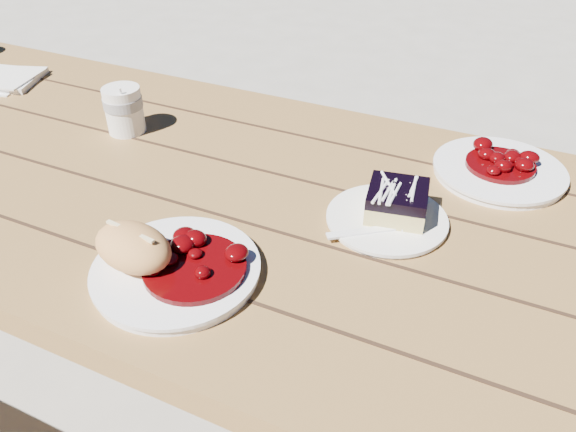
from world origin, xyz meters
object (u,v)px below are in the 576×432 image
at_px(second_plate, 499,171).
at_px(picnic_table, 139,227).
at_px(blueberry_cake, 397,201).
at_px(coffee_cup, 124,110).
at_px(main_plate, 176,271).
at_px(bread_roll, 133,247).
at_px(dessert_plate, 387,220).

bearing_deg(second_plate, picnic_table, -159.04).
xyz_separation_m(picnic_table, blueberry_cake, (0.53, 0.04, 0.20)).
bearing_deg(blueberry_cake, coffee_cup, 163.44).
relative_size(main_plate, blueberry_cake, 2.18).
relative_size(picnic_table, main_plate, 8.27).
xyz_separation_m(blueberry_cake, coffee_cup, (-0.61, 0.07, 0.01)).
relative_size(bread_roll, coffee_cup, 1.29).
relative_size(picnic_table, coffee_cup, 20.54).
bearing_deg(dessert_plate, main_plate, -132.97).
height_order(bread_roll, second_plate, bread_roll).
bearing_deg(coffee_cup, dessert_plate, -7.77).
xyz_separation_m(main_plate, second_plate, (0.39, 0.49, 0.00)).
xyz_separation_m(picnic_table, coffee_cup, (-0.08, 0.10, 0.21)).
bearing_deg(bread_roll, coffee_cup, 130.02).
distance_m(main_plate, coffee_cup, 0.49).
relative_size(picnic_table, blueberry_cake, 18.05).
distance_m(bread_roll, blueberry_cake, 0.42).
xyz_separation_m(main_plate, bread_roll, (-0.06, -0.02, 0.04)).
bearing_deg(bread_roll, main_plate, 19.98).
distance_m(picnic_table, bread_roll, 0.40).
bearing_deg(picnic_table, main_plate, -40.22).
bearing_deg(dessert_plate, second_plate, 58.08).
height_order(dessert_plate, blueberry_cake, blueberry_cake).
relative_size(blueberry_cake, coffee_cup, 1.14).
bearing_deg(picnic_table, blueberry_cake, 3.92).
distance_m(picnic_table, second_plate, 0.73).
relative_size(blueberry_cake, second_plate, 0.47).
distance_m(bread_roll, coffee_cup, 0.47).
height_order(picnic_table, bread_roll, bread_roll).
xyz_separation_m(picnic_table, bread_roll, (0.23, -0.26, 0.21)).
distance_m(main_plate, dessert_plate, 0.35).
bearing_deg(coffee_cup, blueberry_cake, -6.25).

